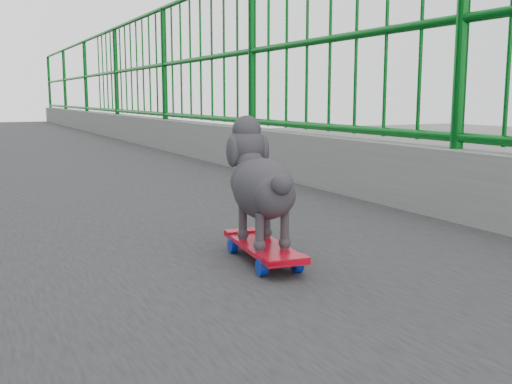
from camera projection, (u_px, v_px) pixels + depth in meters
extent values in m
cube|color=#2D2D2F|center=(148.00, 323.00, 2.07)|extent=(3.00, 24.00, 0.50)
cube|color=slate|center=(5.00, 342.00, 10.55)|extent=(1.20, 1.20, 6.50)
cube|color=gray|center=(454.00, 183.00, 2.63)|extent=(0.20, 24.00, 0.30)
cylinder|color=#0B681C|center=(463.00, 19.00, 2.52)|extent=(0.04, 24.00, 0.04)
cylinder|color=#0B681C|center=(463.00, 19.00, 2.52)|extent=(0.06, 0.06, 1.10)
cylinder|color=#0B681C|center=(64.00, 80.00, 11.34)|extent=(0.06, 0.06, 1.10)
cube|color=red|center=(263.00, 246.00, 1.91)|extent=(0.18, 0.45, 0.01)
cube|color=#99999E|center=(280.00, 263.00, 1.78)|extent=(0.08, 0.04, 0.02)
cylinder|color=#082BB5|center=(262.00, 268.00, 1.76)|extent=(0.03, 0.05, 0.05)
sphere|color=yellow|center=(262.00, 268.00, 1.76)|extent=(0.02, 0.02, 0.02)
cylinder|color=#082BB5|center=(297.00, 264.00, 1.80)|extent=(0.03, 0.05, 0.05)
sphere|color=yellow|center=(297.00, 264.00, 1.80)|extent=(0.02, 0.02, 0.02)
cube|color=#99999E|center=(249.00, 241.00, 2.04)|extent=(0.08, 0.04, 0.02)
cylinder|color=#082BB5|center=(233.00, 245.00, 2.02)|extent=(0.03, 0.05, 0.05)
sphere|color=yellow|center=(233.00, 245.00, 2.02)|extent=(0.02, 0.02, 0.02)
cylinder|color=#082BB5|center=(264.00, 243.00, 2.06)|extent=(0.03, 0.05, 0.05)
sphere|color=yellow|center=(264.00, 243.00, 2.06)|extent=(0.02, 0.02, 0.02)
ellipsoid|color=#312E34|center=(263.00, 189.00, 1.88)|extent=(0.22, 0.30, 0.19)
sphere|color=#312E34|center=(247.00, 146.00, 2.01)|extent=(0.13, 0.13, 0.13)
sphere|color=black|center=(239.00, 149.00, 2.09)|extent=(0.02, 0.02, 0.02)
sphere|color=#312E34|center=(282.00, 184.00, 1.73)|extent=(0.06, 0.06, 0.06)
cylinder|color=#312E34|center=(243.00, 222.00, 1.96)|extent=(0.03, 0.03, 0.12)
cylinder|color=#312E34|center=(266.00, 220.00, 1.98)|extent=(0.03, 0.03, 0.12)
cylinder|color=#312E34|center=(260.00, 232.00, 1.81)|extent=(0.03, 0.03, 0.12)
cylinder|color=#312E34|center=(285.00, 230.00, 1.83)|extent=(0.03, 0.03, 0.12)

